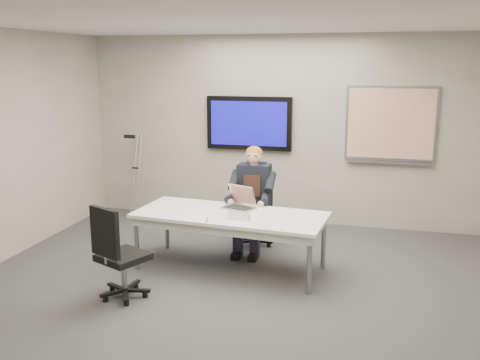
% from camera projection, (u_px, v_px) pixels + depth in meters
% --- Properties ---
extents(floor, '(6.00, 6.00, 0.02)m').
position_uv_depth(floor, '(228.00, 303.00, 5.43)').
color(floor, '#343436').
rests_on(floor, ground).
extents(ceiling, '(6.00, 6.00, 0.02)m').
position_uv_depth(ceiling, '(226.00, 17.00, 4.82)').
color(ceiling, silver).
rests_on(ceiling, wall_back).
extents(wall_back, '(6.00, 0.02, 2.80)m').
position_uv_depth(wall_back, '(282.00, 131.00, 7.96)').
color(wall_back, gray).
rests_on(wall_back, ground).
extents(wall_front, '(6.00, 0.02, 2.80)m').
position_uv_depth(wall_front, '(35.00, 300.00, 2.29)').
color(wall_front, gray).
rests_on(wall_front, ground).
extents(conference_table, '(2.28, 1.11, 0.68)m').
position_uv_depth(conference_table, '(230.00, 220.00, 6.22)').
color(conference_table, white).
rests_on(conference_table, ground).
extents(tv_display, '(1.30, 0.09, 0.80)m').
position_uv_depth(tv_display, '(249.00, 123.00, 8.01)').
color(tv_display, black).
rests_on(tv_display, wall_back).
extents(whiteboard, '(1.25, 0.08, 1.10)m').
position_uv_depth(whiteboard, '(391.00, 125.00, 7.52)').
color(whiteboard, gray).
rests_on(whiteboard, wall_back).
extents(office_chair_far, '(0.48, 0.48, 0.96)m').
position_uv_depth(office_chair_far, '(255.00, 223.00, 7.12)').
color(office_chair_far, black).
rests_on(office_chair_far, ground).
extents(office_chair_near, '(0.63, 0.63, 1.00)m').
position_uv_depth(office_chair_near, '(120.00, 270.00, 5.49)').
color(office_chair_near, black).
rests_on(office_chair_near, ground).
extents(seated_person, '(0.42, 0.72, 1.35)m').
position_uv_depth(seated_person, '(251.00, 210.00, 6.84)').
color(seated_person, '#1E2233').
rests_on(seated_person, office_chair_far).
extents(crutch, '(0.38, 0.81, 1.42)m').
position_uv_depth(crutch, '(136.00, 174.00, 8.43)').
color(crutch, '#9FA3A7').
rests_on(crutch, ground).
extents(laptop, '(0.44, 0.47, 0.26)m').
position_uv_depth(laptop, '(240.00, 202.00, 6.44)').
color(laptop, '#B0B0B2').
rests_on(laptop, conference_table).
extents(name_tent, '(0.27, 0.11, 0.10)m').
position_uv_depth(name_tent, '(239.00, 215.00, 5.95)').
color(name_tent, white).
rests_on(name_tent, conference_table).
extents(pen, '(0.05, 0.15, 0.01)m').
position_uv_depth(pen, '(207.00, 220.00, 5.93)').
color(pen, black).
rests_on(pen, conference_table).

